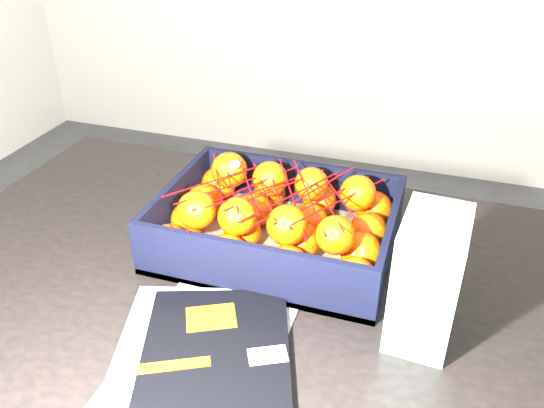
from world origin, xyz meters
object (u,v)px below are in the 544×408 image
(retail_carton, at_px, (427,279))
(magazine_stack, at_px, (202,355))
(produce_crate, at_px, (277,233))
(table, at_px, (240,313))

(retail_carton, bearing_deg, magazine_stack, -147.51)
(produce_crate, xyz_separation_m, retail_carton, (0.27, -0.14, 0.07))
(table, distance_m, magazine_stack, 0.24)
(table, relative_size, magazine_stack, 3.64)
(magazine_stack, distance_m, retail_carton, 0.34)
(retail_carton, bearing_deg, produce_crate, 156.24)
(produce_crate, distance_m, retail_carton, 0.32)
(produce_crate, relative_size, retail_carton, 2.09)
(produce_crate, bearing_deg, table, -114.57)
(table, relative_size, produce_crate, 2.90)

